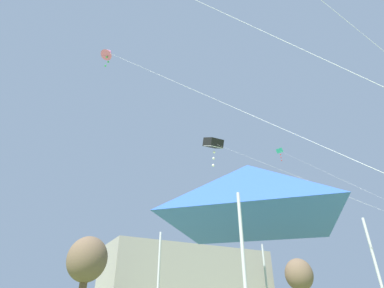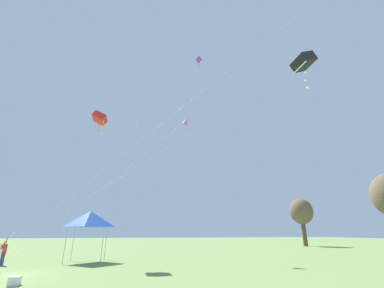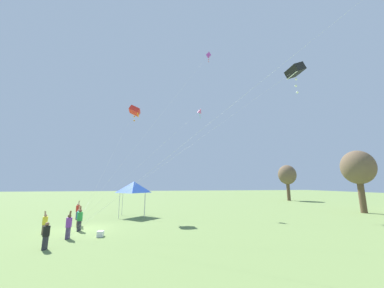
{
  "view_description": "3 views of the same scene",
  "coord_description": "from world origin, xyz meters",
  "px_view_note": "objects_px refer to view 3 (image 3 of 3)",
  "views": [
    {
      "loc": [
        -11.13,
        -1.24,
        1.37
      ],
      "look_at": [
        -3.97,
        11.94,
        9.74
      ],
      "focal_mm": 28.0,
      "sensor_mm": 36.0,
      "label": 1
    },
    {
      "loc": [
        18.59,
        7.54,
        2.46
      ],
      "look_at": [
        -3.04,
        12.24,
        10.08
      ],
      "focal_mm": 24.0,
      "sensor_mm": 36.0,
      "label": 2
    },
    {
      "loc": [
        21.52,
        5.74,
        3.98
      ],
      "look_at": [
        -2.47,
        10.29,
        8.56
      ],
      "focal_mm": 20.0,
      "sensor_mm": 36.0,
      "label": 3
    }
  ],
  "objects_px": {
    "person_purple_shirt": "(69,225)",
    "person_green_shirt": "(80,219)",
    "festival_tent": "(134,187)",
    "cooler_box": "(100,234)",
    "kite_pink_diamond_0": "(200,111)",
    "person_white_shirt": "(79,216)",
    "kite_black_box_4": "(295,71)",
    "person_teal_shirt": "(79,217)",
    "person_black_shirt": "(46,235)",
    "person_red_shirt": "(78,210)",
    "kite_red_box_1": "(135,111)",
    "person_yellow_shirt": "(45,223)",
    "kite_purple_delta_3": "(208,56)"
  },
  "relations": [
    {
      "from": "person_purple_shirt",
      "to": "person_green_shirt",
      "type": "relative_size",
      "value": 0.96
    },
    {
      "from": "festival_tent",
      "to": "cooler_box",
      "type": "xyz_separation_m",
      "value": [
        10.11,
        -1.58,
        -3.39
      ]
    },
    {
      "from": "person_purple_shirt",
      "to": "kite_pink_diamond_0",
      "type": "bearing_deg",
      "value": 47.04
    },
    {
      "from": "person_white_shirt",
      "to": "person_green_shirt",
      "type": "distance_m",
      "value": 2.82
    },
    {
      "from": "festival_tent",
      "to": "cooler_box",
      "type": "distance_m",
      "value": 10.78
    },
    {
      "from": "person_white_shirt",
      "to": "kite_black_box_4",
      "type": "relative_size",
      "value": 0.08
    },
    {
      "from": "person_teal_shirt",
      "to": "kite_pink_diamond_0",
      "type": "distance_m",
      "value": 21.32
    },
    {
      "from": "person_green_shirt",
      "to": "cooler_box",
      "type": "bearing_deg",
      "value": -169.4
    },
    {
      "from": "kite_black_box_4",
      "to": "person_black_shirt",
      "type": "bearing_deg",
      "value": -82.19
    },
    {
      "from": "person_black_shirt",
      "to": "kite_pink_diamond_0",
      "type": "height_order",
      "value": "kite_pink_diamond_0"
    },
    {
      "from": "person_black_shirt",
      "to": "cooler_box",
      "type": "bearing_deg",
      "value": 8.91
    },
    {
      "from": "cooler_box",
      "to": "kite_pink_diamond_0",
      "type": "bearing_deg",
      "value": 138.91
    },
    {
      "from": "person_purple_shirt",
      "to": "person_green_shirt",
      "type": "bearing_deg",
      "value": 93.91
    },
    {
      "from": "person_green_shirt",
      "to": "kite_black_box_4",
      "type": "relative_size",
      "value": 0.09
    },
    {
      "from": "cooler_box",
      "to": "person_red_shirt",
      "type": "relative_size",
      "value": 0.27
    },
    {
      "from": "person_purple_shirt",
      "to": "person_black_shirt",
      "type": "distance_m",
      "value": 2.64
    },
    {
      "from": "person_green_shirt",
      "to": "person_black_shirt",
      "type": "xyz_separation_m",
      "value": [
        5.31,
        -0.36,
        -0.14
      ]
    },
    {
      "from": "person_green_shirt",
      "to": "kite_black_box_4",
      "type": "bearing_deg",
      "value": -128.92
    },
    {
      "from": "person_red_shirt",
      "to": "kite_red_box_1",
      "type": "relative_size",
      "value": 0.14
    },
    {
      "from": "person_yellow_shirt",
      "to": "cooler_box",
      "type": "bearing_deg",
      "value": -158.46
    },
    {
      "from": "person_purple_shirt",
      "to": "person_green_shirt",
      "type": "xyz_separation_m",
      "value": [
        -2.71,
        -0.05,
        0.04
      ]
    },
    {
      "from": "person_red_shirt",
      "to": "person_black_shirt",
      "type": "xyz_separation_m",
      "value": [
        12.03,
        1.85,
        -0.13
      ]
    },
    {
      "from": "person_red_shirt",
      "to": "kite_black_box_4",
      "type": "bearing_deg",
      "value": -95.74
    },
    {
      "from": "person_teal_shirt",
      "to": "kite_pink_diamond_0",
      "type": "xyz_separation_m",
      "value": [
        -8.12,
        13.66,
        14.21
      ]
    },
    {
      "from": "festival_tent",
      "to": "kite_purple_delta_3",
      "type": "height_order",
      "value": "kite_purple_delta_3"
    },
    {
      "from": "festival_tent",
      "to": "kite_red_box_1",
      "type": "height_order",
      "value": "kite_red_box_1"
    },
    {
      "from": "festival_tent",
      "to": "kite_black_box_4",
      "type": "bearing_deg",
      "value": 59.02
    },
    {
      "from": "cooler_box",
      "to": "person_black_shirt",
      "type": "bearing_deg",
      "value": -42.75
    },
    {
      "from": "person_purple_shirt",
      "to": "kite_purple_delta_3",
      "type": "height_order",
      "value": "kite_purple_delta_3"
    },
    {
      "from": "kite_red_box_1",
      "to": "person_white_shirt",
      "type": "bearing_deg",
      "value": -34.11
    },
    {
      "from": "person_yellow_shirt",
      "to": "person_black_shirt",
      "type": "bearing_deg",
      "value": 155.27
    },
    {
      "from": "person_red_shirt",
      "to": "person_purple_shirt",
      "type": "bearing_deg",
      "value": -150.47
    },
    {
      "from": "festival_tent",
      "to": "person_white_shirt",
      "type": "xyz_separation_m",
      "value": [
        4.96,
        -4.72,
        -2.71
      ]
    },
    {
      "from": "person_black_shirt",
      "to": "kite_purple_delta_3",
      "type": "distance_m",
      "value": 38.55
    },
    {
      "from": "festival_tent",
      "to": "kite_purple_delta_3",
      "type": "xyz_separation_m",
      "value": [
        -8.13,
        12.23,
        25.05
      ]
    },
    {
      "from": "kite_pink_diamond_0",
      "to": "person_teal_shirt",
      "type": "bearing_deg",
      "value": -59.29
    },
    {
      "from": "person_white_shirt",
      "to": "person_green_shirt",
      "type": "xyz_separation_m",
      "value": [
        2.68,
        0.86,
        0.12
      ]
    },
    {
      "from": "cooler_box",
      "to": "person_green_shirt",
      "type": "xyz_separation_m",
      "value": [
        -2.46,
        -2.28,
        0.8
      ]
    },
    {
      "from": "person_white_shirt",
      "to": "cooler_box",
      "type": "bearing_deg",
      "value": 8.19
    },
    {
      "from": "person_black_shirt",
      "to": "kite_black_box_4",
      "type": "bearing_deg",
      "value": -30.53
    },
    {
      "from": "kite_purple_delta_3",
      "to": "person_teal_shirt",
      "type": "bearing_deg",
      "value": -50.03
    },
    {
      "from": "festival_tent",
      "to": "person_white_shirt",
      "type": "distance_m",
      "value": 7.36
    },
    {
      "from": "person_teal_shirt",
      "to": "person_purple_shirt",
      "type": "distance_m",
      "value": 4.53
    },
    {
      "from": "person_green_shirt",
      "to": "kite_red_box_1",
      "type": "relative_size",
      "value": 0.14
    },
    {
      "from": "person_yellow_shirt",
      "to": "person_white_shirt",
      "type": "distance_m",
      "value": 3.81
    },
    {
      "from": "cooler_box",
      "to": "person_yellow_shirt",
      "type": "bearing_deg",
      "value": -109.54
    },
    {
      "from": "person_green_shirt",
      "to": "person_purple_shirt",
      "type": "bearing_deg",
      "value": 148.75
    },
    {
      "from": "person_green_shirt",
      "to": "kite_pink_diamond_0",
      "type": "height_order",
      "value": "kite_pink_diamond_0"
    },
    {
      "from": "kite_purple_delta_3",
      "to": "kite_black_box_4",
      "type": "xyz_separation_m",
      "value": [
        18.2,
        4.55,
        -12.84
      ]
    },
    {
      "from": "festival_tent",
      "to": "person_black_shirt",
      "type": "relative_size",
      "value": 2.66
    }
  ]
}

